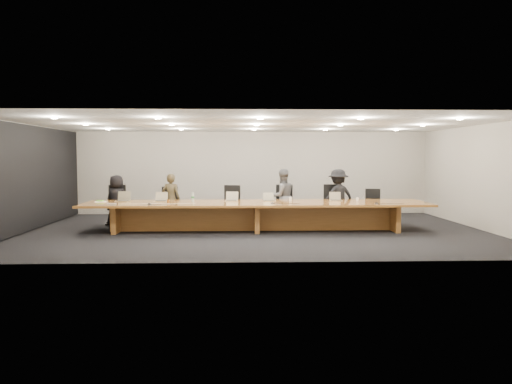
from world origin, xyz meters
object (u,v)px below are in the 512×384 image
at_px(person_b, 171,199).
at_px(laptop_c, 231,196).
at_px(chair_far_right, 372,206).
at_px(mic_right, 377,203).
at_px(laptop_a, 123,196).
at_px(water_bottle, 193,197).
at_px(person_c, 282,197).
at_px(av_box, 112,204).
at_px(amber_mug, 168,201).
at_px(conference_table, 256,211).
at_px(laptop_b, 161,197).
at_px(chair_mid_left, 230,205).
at_px(person_a, 117,200).
at_px(person_d, 338,197).
at_px(paper_cup_far, 358,199).
at_px(chair_left, 170,205).
at_px(laptop_e, 336,196).
at_px(laptop_d, 270,197).
at_px(chair_mid_right, 283,204).
at_px(chair_right, 333,204).
at_px(chair_far_left, 117,205).
at_px(mic_left, 149,204).
at_px(mic_center, 272,203).

relative_size(person_b, laptop_c, 4.45).
relative_size(chair_far_right, mic_right, 8.15).
height_order(laptop_a, water_bottle, laptop_a).
relative_size(person_c, av_box, 7.25).
bearing_deg(laptop_a, person_b, 43.24).
height_order(person_b, water_bottle, person_b).
distance_m(person_c, amber_mug, 3.35).
relative_size(conference_table, laptop_b, 27.34).
height_order(chair_mid_left, water_bottle, chair_mid_left).
relative_size(water_bottle, amber_mug, 2.79).
xyz_separation_m(chair_mid_left, person_a, (-3.22, 0.04, 0.14)).
distance_m(person_d, paper_cup_far, 0.98).
xyz_separation_m(chair_left, laptop_e, (4.62, -0.89, 0.32)).
distance_m(person_a, amber_mug, 2.07).
distance_m(chair_mid_left, laptop_b, 2.06).
height_order(laptop_d, amber_mug, laptop_d).
relative_size(laptop_d, laptop_e, 0.94).
xyz_separation_m(person_a, person_d, (6.36, -0.06, 0.08)).
relative_size(chair_mid_right, laptop_b, 3.52).
distance_m(chair_right, person_d, 0.26).
xyz_separation_m(chair_far_left, laptop_e, (6.14, -0.89, 0.29)).
bearing_deg(mic_right, chair_left, 162.40).
relative_size(chair_right, mic_left, 8.86).
relative_size(laptop_a, laptop_b, 1.08).
bearing_deg(mic_center, chair_right, 39.36).
bearing_deg(laptop_e, mic_center, -160.10).
xyz_separation_m(water_bottle, mic_left, (-1.02, -0.75, -0.10)).
relative_size(chair_mid_right, mic_right, 9.15).
distance_m(chair_mid_left, av_box, 3.40).
distance_m(chair_right, amber_mug, 4.73).
bearing_deg(laptop_c, chair_far_right, 20.03).
bearing_deg(conference_table, amber_mug, -179.59).
height_order(chair_mid_right, person_b, person_b).
height_order(person_b, mic_right, person_b).
bearing_deg(mic_right, chair_mid_right, 142.22).
bearing_deg(laptop_b, laptop_d, 4.79).
relative_size(chair_left, mic_left, 8.37).
distance_m(paper_cup_far, mic_left, 5.52).
distance_m(chair_mid_left, chair_mid_right, 1.55).
distance_m(chair_mid_left, person_c, 1.53).
bearing_deg(person_b, mic_left, 92.01).
relative_size(chair_far_left, paper_cup_far, 12.19).
bearing_deg(chair_far_left, mic_left, -65.25).
bearing_deg(mic_right, conference_table, 171.12).
relative_size(person_c, laptop_e, 5.08).
bearing_deg(laptop_a, laptop_b, 5.42).
height_order(person_c, laptop_d, person_c).
distance_m(chair_mid_right, laptop_e, 1.64).
height_order(chair_right, laptop_d, chair_right).
bearing_deg(amber_mug, mic_right, -4.92).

